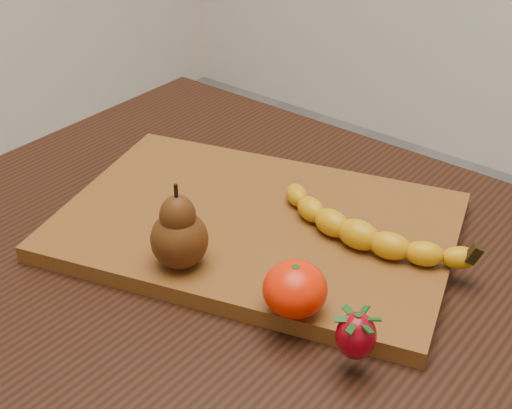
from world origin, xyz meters
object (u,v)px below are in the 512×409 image
Objects in this scene: table at (295,354)px; pear at (178,226)px; mandarin at (295,289)px; cutting_board at (256,226)px.

pear is (-0.11, -0.07, 0.17)m from table.
pear reaches higher than mandarin.
pear is (-0.01, -0.12, 0.06)m from cutting_board.
pear is 0.14m from mandarin.
mandarin reaches higher than cutting_board.
pear is at bearing -148.58° from table.
pear is 1.51× the size of mandarin.
cutting_board reaches higher than table.
cutting_board is (-0.10, 0.05, 0.11)m from table.
cutting_board is at bearing 152.48° from table.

